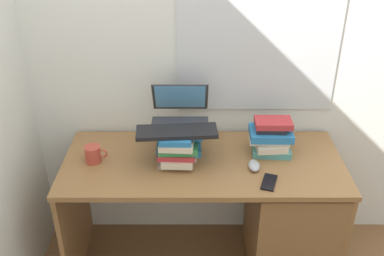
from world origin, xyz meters
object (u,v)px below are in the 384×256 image
Objects in this scene: book_stack_side at (270,137)px; laptop at (179,114)px; desk at (270,213)px; keyboard at (176,132)px; cell_phone at (268,182)px; book_stack_keyboard_riser at (176,149)px; mug at (92,154)px; computer_mouse at (253,166)px; book_stack_tall at (178,142)px.

book_stack_side is 0.52m from laptop.
book_stack_side is (-0.02, 0.12, 0.44)m from desk.
cell_phone is at bearing -24.04° from keyboard.
desk is 4.71× the size of laptop.
book_stack_keyboard_riser is (-0.53, -0.01, 0.44)m from desk.
book_stack_side is at bearing 98.60° from desk.
keyboard is (0.00, 0.00, 0.10)m from book_stack_keyboard_riser.
computer_mouse is at bearing -4.42° from mug.
book_stack_tall is 0.43m from computer_mouse.
laptop is at bearing 85.23° from book_stack_keyboard_riser.
mug is (-0.46, -0.06, -0.04)m from book_stack_tall.
keyboard reaches higher than desk.
mug is 0.95m from cell_phone.
computer_mouse is at bearing -18.12° from book_stack_tall.
laptop is (-0.50, 0.04, 0.12)m from book_stack_side.
laptop is at bearing 175.79° from book_stack_side.
book_stack_keyboard_riser is at bearing -179.22° from desk.
computer_mouse is (0.41, -0.04, -0.08)m from book_stack_keyboard_riser.
laptop reaches higher than cell_phone.
keyboard is at bearing 83.19° from book_stack_keyboard_riser.
keyboard is 0.45m from computer_mouse.
desk is at bearing -16.40° from laptop.
book_stack_tall is 0.47m from mug.
computer_mouse is (-0.13, -0.05, 0.36)m from desk.
desk is 0.69m from book_stack_keyboard_riser.
book_stack_side is 0.58× the size of keyboard.
mug is (-0.99, 0.02, 0.39)m from desk.
computer_mouse is at bearing -9.88° from keyboard.
laptop is 2.65× the size of mug.
book_stack_tall is at bearing 7.92° from mug.
book_stack_side is 0.98m from mug.
laptop reaches higher than keyboard.
computer_mouse is (0.39, -0.20, -0.20)m from laptop.
book_stack_tall is 0.15m from keyboard.
book_stack_keyboard_riser is at bearing -166.56° from book_stack_side.
desk is 6.12× the size of book_stack_tall.
keyboard is 0.48m from mug.
keyboard is 0.54m from cell_phone.
desk is 1.06m from mug.
keyboard reaches higher than mug.
desk is at bearing -3.37° from keyboard.
keyboard is at bearing 178.38° from cell_phone.
mug reaches higher than desk.
book_stack_keyboard_riser is 1.57× the size of cell_phone.
book_stack_tall is at bearing 161.88° from computer_mouse.
book_stack_keyboard_riser reaches higher than mug.
desk is 0.39m from computer_mouse.
desk is 12.47× the size of mug.
book_stack_side reaches higher than book_stack_tall.
keyboard is 3.43× the size of mug.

